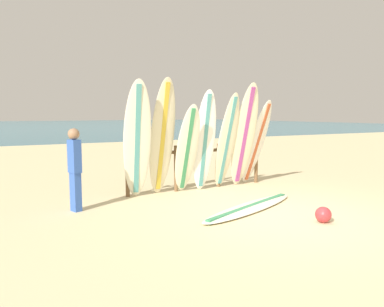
{
  "coord_description": "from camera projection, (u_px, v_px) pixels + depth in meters",
  "views": [
    {
      "loc": [
        -4.29,
        -4.67,
        1.79
      ],
      "look_at": [
        -0.13,
        3.11,
        0.83
      ],
      "focal_mm": 33.85,
      "sensor_mm": 36.0,
      "label": 1
    }
  ],
  "objects": [
    {
      "name": "small_boat_offshore",
      "position": [
        146.0,
        129.0,
        36.84
      ],
      "size": [
        1.65,
        2.7,
        0.71
      ],
      "color": "#333842",
      "rests_on": "ocean_water"
    },
    {
      "name": "beach_ball",
      "position": [
        323.0,
        215.0,
        5.98
      ],
      "size": [
        0.27,
        0.27,
        0.27
      ],
      "primitive_type": "sphere",
      "color": "#B73338",
      "rests_on": "ground"
    },
    {
      "name": "ocean_water",
      "position": [
        29.0,
        125.0,
        57.13
      ],
      "size": [
        120.0,
        80.0,
        0.01
      ],
      "primitive_type": "cube",
      "color": "teal",
      "rests_on": "ground"
    },
    {
      "name": "surfboard_leaning_far_left",
      "position": [
        137.0,
        141.0,
        7.46
      ],
      "size": [
        0.71,
        0.88,
        2.49
      ],
      "color": "silver",
      "rests_on": "ground"
    },
    {
      "name": "surfboard_leaning_far_right",
      "position": [
        257.0,
        143.0,
        9.09
      ],
      "size": [
        0.71,
        0.92,
        2.14
      ],
      "color": "white",
      "rests_on": "ground"
    },
    {
      "name": "surfboard_lying_on_sand",
      "position": [
        250.0,
        207.0,
        6.85
      ],
      "size": [
        2.85,
        1.5,
        0.08
      ],
      "color": "silver",
      "rests_on": "ground"
    },
    {
      "name": "surfboard_leaning_center",
      "position": [
        205.0,
        141.0,
        8.25
      ],
      "size": [
        0.57,
        0.66,
        2.34
      ],
      "color": "white",
      "rests_on": "ground"
    },
    {
      "name": "surfboard_rack",
      "position": [
        198.0,
        160.0,
        8.63
      ],
      "size": [
        3.6,
        0.09,
        1.07
      ],
      "color": "brown",
      "rests_on": "ground"
    },
    {
      "name": "surfboard_leaning_center_left",
      "position": [
        187.0,
        150.0,
        8.02
      ],
      "size": [
        0.59,
        0.91,
        2.01
      ],
      "color": "silver",
      "rests_on": "ground"
    },
    {
      "name": "beachgoer_standing",
      "position": [
        75.0,
        166.0,
        6.62
      ],
      "size": [
        0.23,
        0.28,
        1.54
      ],
      "color": "#3359B2",
      "rests_on": "ground"
    },
    {
      "name": "ground_plane",
      "position": [
        283.0,
        217.0,
        6.3
      ],
      "size": [
        120.0,
        120.0,
        0.0
      ],
      "primitive_type": "plane",
      "color": "beige"
    },
    {
      "name": "surfboard_leaning_right",
      "position": [
        244.0,
        136.0,
        8.69
      ],
      "size": [
        0.67,
        0.95,
        2.52
      ],
      "color": "beige",
      "rests_on": "ground"
    },
    {
      "name": "surfboard_leaning_center_right",
      "position": [
        227.0,
        142.0,
        8.53
      ],
      "size": [
        0.48,
        0.81,
        2.28
      ],
      "color": "beige",
      "rests_on": "ground"
    },
    {
      "name": "surfboard_leaning_left",
      "position": [
        162.0,
        138.0,
        7.84
      ],
      "size": [
        0.57,
        0.71,
        2.56
      ],
      "color": "beige",
      "rests_on": "ground"
    }
  ]
}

